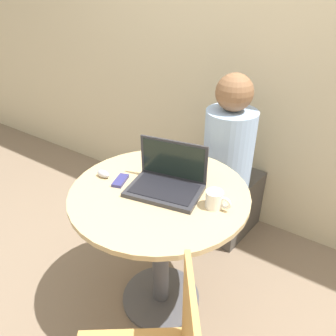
# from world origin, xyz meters

# --- Properties ---
(ground_plane) EXTENTS (12.00, 12.00, 0.00)m
(ground_plane) POSITION_xyz_m (0.00, 0.00, 0.00)
(ground_plane) COLOR #7F6B56
(back_wall) EXTENTS (7.00, 0.05, 2.60)m
(back_wall) POSITION_xyz_m (0.00, 1.01, 1.30)
(back_wall) COLOR beige
(back_wall) RESTS_ON ground_plane
(round_table) EXTENTS (0.83, 0.83, 0.75)m
(round_table) POSITION_xyz_m (0.00, 0.00, 0.56)
(round_table) COLOR #4C4C51
(round_table) RESTS_ON ground_plane
(laptop) EXTENTS (0.37, 0.29, 0.21)m
(laptop) POSITION_xyz_m (0.02, 0.03, 0.79)
(laptop) COLOR #2D2D33
(laptop) RESTS_ON round_table
(cell_phone) EXTENTS (0.08, 0.12, 0.02)m
(cell_phone) POSITION_xyz_m (-0.20, -0.05, 0.75)
(cell_phone) COLOR navy
(cell_phone) RESTS_ON round_table
(computer_mouse) EXTENTS (0.07, 0.04, 0.04)m
(computer_mouse) POSITION_xyz_m (-0.30, -0.06, 0.76)
(computer_mouse) COLOR #B2B2B7
(computer_mouse) RESTS_ON round_table
(coffee_cup) EXTENTS (0.12, 0.07, 0.08)m
(coffee_cup) POSITION_xyz_m (0.27, 0.03, 0.78)
(coffee_cup) COLOR white
(coffee_cup) RESTS_ON round_table
(person_seated) EXTENTS (0.33, 0.49, 1.15)m
(person_seated) POSITION_xyz_m (0.05, 0.72, 0.49)
(person_seated) COLOR #4C4742
(person_seated) RESTS_ON ground_plane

